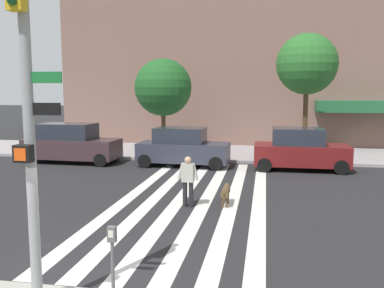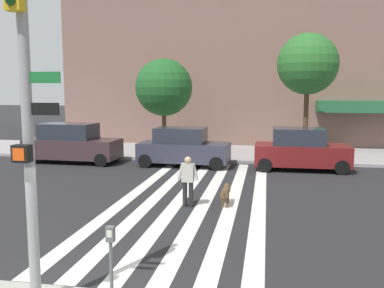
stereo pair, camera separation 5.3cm
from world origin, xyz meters
The scene contains 12 objects.
ground_plane centered at (0.00, 7.23, 0.00)m, with size 160.00×160.00×0.00m, color #232326.
sidewalk_far centered at (0.00, 17.47, 0.07)m, with size 80.00×6.00×0.15m, color #9B9396.
crosswalk_stripes centered at (1.20, 7.23, 0.00)m, with size 4.95×13.87×0.01m.
traffic_light_pole centered at (-0.17, -0.68, 3.52)m, with size 0.74×0.46×5.80m.
parking_meter_curbside centered at (1.13, -0.47, 1.03)m, with size 0.14×0.11×1.36m.
parked_car_near_curb centered at (-6.29, 13.26, 0.98)m, with size 4.90×2.08×2.03m.
parked_car_behind_first centered at (-0.40, 13.26, 0.92)m, with size 4.50×2.02×1.91m.
parked_car_third_in_line centered at (5.23, 13.26, 0.94)m, with size 4.34×2.01×1.98m.
street_tree_nearest centered at (-2.18, 16.57, 3.87)m, with size 3.26×3.26×5.36m.
street_tree_middle centered at (5.65, 15.83, 5.05)m, with size 3.15×3.15×6.50m.
pedestrian_dog_walker centered at (1.19, 6.14, 0.93)m, with size 0.70×0.25×1.64m.
dog_on_leash centered at (2.36, 6.53, 0.44)m, with size 0.27×1.14×0.65m.
Camera 2 is at (3.64, -6.84, 3.76)m, focal length 39.29 mm.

